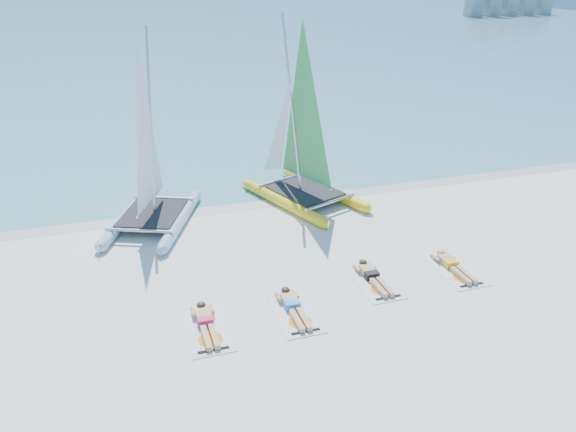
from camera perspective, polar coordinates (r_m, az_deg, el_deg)
name	(u,v)px	position (r m, az deg, el deg)	size (l,w,h in m)	color
ground	(284,281)	(15.09, -0.44, -6.66)	(140.00, 140.00, 0.00)	silver
sea	(134,27)	(75.81, -15.36, 18.02)	(140.00, 115.00, 0.01)	#74B1C2
wet_sand_strip	(238,203)	(19.83, -5.12, 1.31)	(140.00, 1.40, 0.01)	beige
distant_skyline	(508,2)	(94.13, 21.45, 19.61)	(14.00, 2.00, 5.00)	#8F999D
catamaran_blue	(148,169)	(18.14, -13.99, 4.70)	(3.79, 5.07, 6.25)	#AFC9E6
catamaran_yellow	(296,142)	(19.62, 0.87, 7.52)	(3.81, 5.26, 6.50)	yellow
towel_a	(208,331)	(13.39, -8.18, -11.48)	(1.00, 1.85, 0.02)	silver
sunbather_a	(206,322)	(13.48, -8.35, -10.64)	(0.37, 1.73, 0.26)	tan
towel_b	(296,314)	(13.80, 0.78, -9.94)	(1.00, 1.85, 0.02)	silver
sunbather_b	(293,306)	(13.89, 0.53, -9.14)	(0.37, 1.73, 0.26)	tan
towel_c	(375,283)	(15.18, 8.86, -6.74)	(1.00, 1.85, 0.02)	silver
sunbather_c	(372,276)	(15.27, 8.58, -6.04)	(0.37, 1.73, 0.26)	tan
towel_d	(456,271)	(16.19, 16.67, -5.42)	(1.00, 1.85, 0.02)	silver
sunbather_d	(452,265)	(16.27, 16.35, -4.77)	(0.37, 1.73, 0.26)	tan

